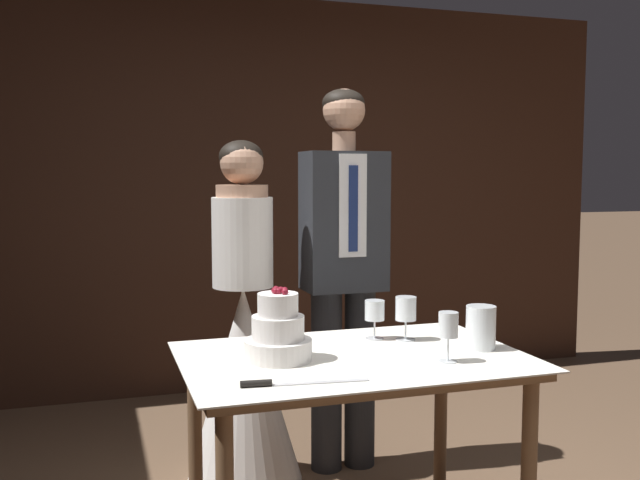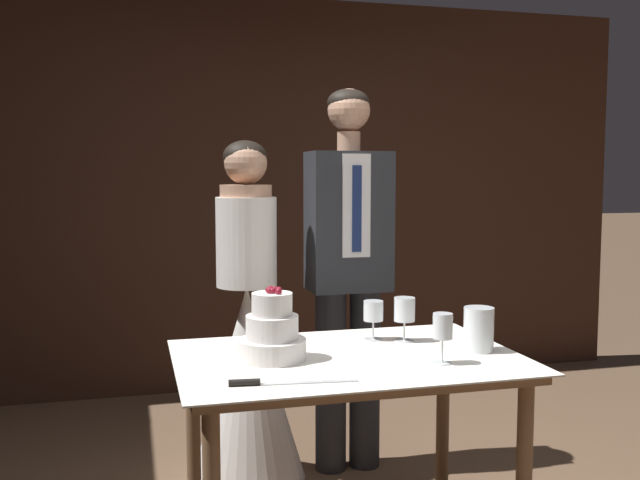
% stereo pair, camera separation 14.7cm
% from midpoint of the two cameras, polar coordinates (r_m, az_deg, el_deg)
% --- Properties ---
extents(wall_back, '(5.04, 0.12, 2.59)m').
position_cam_midpoint_polar(wall_back, '(4.82, -2.72, 3.60)').
color(wall_back, '#382116').
rests_on(wall_back, ground_plane).
extents(cake_table, '(1.26, 0.84, 0.77)m').
position_cam_midpoint_polar(cake_table, '(2.68, 3.83, -11.19)').
color(cake_table, brown).
rests_on(cake_table, ground_plane).
extents(tiered_cake, '(0.24, 0.24, 0.26)m').
position_cam_midpoint_polar(tiered_cake, '(2.58, -2.20, -7.45)').
color(tiered_cake, white).
rests_on(tiered_cake, cake_table).
extents(cake_knife, '(0.42, 0.07, 0.02)m').
position_cam_midpoint_polar(cake_knife, '(2.30, -2.29, -11.33)').
color(cake_knife, silver).
rests_on(cake_knife, cake_table).
extents(wine_glass_near, '(0.07, 0.07, 0.18)m').
position_cam_midpoint_polar(wine_glass_near, '(2.57, 11.43, -6.90)').
color(wine_glass_near, silver).
rests_on(wine_glass_near, cake_table).
extents(wine_glass_middle, '(0.08, 0.08, 0.18)m').
position_cam_midpoint_polar(wine_glass_middle, '(2.88, 8.24, -5.71)').
color(wine_glass_middle, silver).
rests_on(wine_glass_middle, cake_table).
extents(wine_glass_far, '(0.08, 0.08, 0.16)m').
position_cam_midpoint_polar(wine_glass_far, '(2.89, 5.75, -5.84)').
color(wine_glass_far, silver).
rests_on(wine_glass_far, cake_table).
extents(hurricane_candle, '(0.11, 0.11, 0.17)m').
position_cam_midpoint_polar(hurricane_candle, '(2.78, 14.07, -7.03)').
color(hurricane_candle, silver).
rests_on(hurricane_candle, cake_table).
extents(bride, '(0.54, 0.54, 1.59)m').
position_cam_midpoint_polar(bride, '(3.39, -4.57, -9.37)').
color(bride, white).
rests_on(bride, ground_plane).
extents(groom, '(0.38, 0.25, 1.84)m').
position_cam_midpoint_polar(groom, '(3.42, 3.51, -1.81)').
color(groom, '#282B30').
rests_on(groom, ground_plane).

